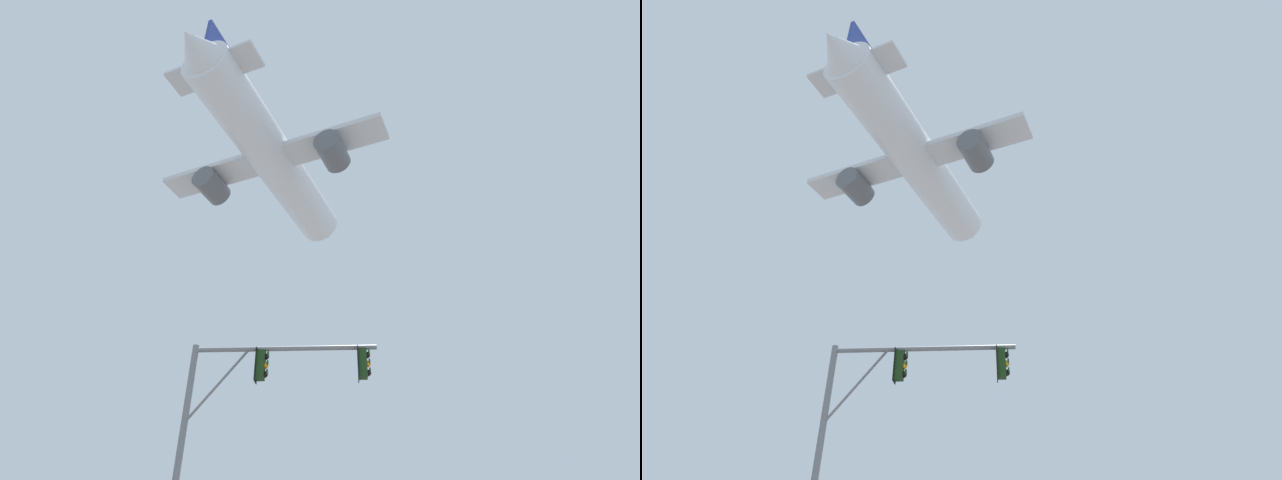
% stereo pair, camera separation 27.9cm
% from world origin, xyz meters
% --- Properties ---
extents(signal_pole_near, '(5.83, 0.51, 6.71)m').
position_xyz_m(signal_pole_near, '(-2.86, 7.36, 5.01)').
color(signal_pole_near, slate).
rests_on(signal_pole_near, ground).
extents(airplane, '(22.64, 29.32, 8.19)m').
position_xyz_m(airplane, '(-6.02, 27.26, 33.59)').
color(airplane, white).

